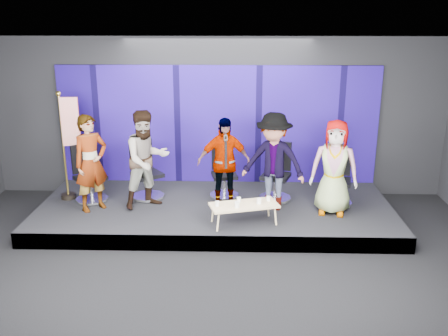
{
  "coord_description": "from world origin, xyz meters",
  "views": [
    {
      "loc": [
        0.44,
        -6.82,
        3.98
      ],
      "look_at": [
        0.18,
        2.4,
        1.09
      ],
      "focal_mm": 40.0,
      "sensor_mm": 36.0,
      "label": 1
    }
  ],
  "objects_px": {
    "chair_a": "(89,183)",
    "chair_d": "(276,181)",
    "coffee_table": "(244,206)",
    "panelist_e": "(334,167)",
    "flag_stand": "(69,143)",
    "panelist_a": "(91,163)",
    "chair_c": "(224,180)",
    "mug_d": "(259,201)",
    "mug_e": "(268,198)",
    "mug_b": "(237,205)",
    "chair_b": "(146,179)",
    "mug_a": "(217,204)",
    "panelist_c": "(224,162)",
    "panelist_b": "(147,160)",
    "panelist_d": "(273,162)",
    "chair_e": "(337,186)",
    "mug_c": "(239,200)"
  },
  "relations": [
    {
      "from": "chair_a",
      "to": "panelist_e",
      "type": "relative_size",
      "value": 0.64
    },
    {
      "from": "chair_c",
      "to": "mug_d",
      "type": "bearing_deg",
      "value": -74.62
    },
    {
      "from": "flag_stand",
      "to": "chair_a",
      "type": "bearing_deg",
      "value": -17.51
    },
    {
      "from": "chair_c",
      "to": "panelist_c",
      "type": "bearing_deg",
      "value": -99.48
    },
    {
      "from": "panelist_c",
      "to": "panelist_a",
      "type": "bearing_deg",
      "value": 175.64
    },
    {
      "from": "panelist_e",
      "to": "mug_d",
      "type": "relative_size",
      "value": 17.76
    },
    {
      "from": "panelist_d",
      "to": "panelist_e",
      "type": "xyz_separation_m",
      "value": [
        1.12,
        -0.2,
        -0.05
      ]
    },
    {
      "from": "panelist_b",
      "to": "chair_e",
      "type": "bearing_deg",
      "value": -31.44
    },
    {
      "from": "chair_c",
      "to": "chair_d",
      "type": "xyz_separation_m",
      "value": [
        1.07,
        -0.13,
        0.03
      ]
    },
    {
      "from": "panelist_e",
      "to": "mug_a",
      "type": "xyz_separation_m",
      "value": [
        -2.17,
        -0.67,
        -0.49
      ]
    },
    {
      "from": "panelist_a",
      "to": "mug_a",
      "type": "relative_size",
      "value": 21.09
    },
    {
      "from": "chair_b",
      "to": "mug_b",
      "type": "height_order",
      "value": "chair_b"
    },
    {
      "from": "panelist_c",
      "to": "flag_stand",
      "type": "relative_size",
      "value": 0.8
    },
    {
      "from": "mug_e",
      "to": "chair_c",
      "type": "bearing_deg",
      "value": 124.94
    },
    {
      "from": "chair_e",
      "to": "coffee_table",
      "type": "height_order",
      "value": "chair_e"
    },
    {
      "from": "chair_e",
      "to": "mug_e",
      "type": "relative_size",
      "value": 13.07
    },
    {
      "from": "chair_b",
      "to": "chair_c",
      "type": "distance_m",
      "value": 1.6
    },
    {
      "from": "mug_a",
      "to": "panelist_c",
      "type": "bearing_deg",
      "value": 84.93
    },
    {
      "from": "mug_a",
      "to": "panelist_b",
      "type": "bearing_deg",
      "value": 147.33
    },
    {
      "from": "chair_b",
      "to": "coffee_table",
      "type": "bearing_deg",
      "value": -68.18
    },
    {
      "from": "chair_b",
      "to": "panelist_c",
      "type": "relative_size",
      "value": 0.67
    },
    {
      "from": "panelist_b",
      "to": "mug_b",
      "type": "distance_m",
      "value": 2.07
    },
    {
      "from": "coffee_table",
      "to": "chair_d",
      "type": "bearing_deg",
      "value": 62.38
    },
    {
      "from": "panelist_a",
      "to": "mug_b",
      "type": "relative_size",
      "value": 18.12
    },
    {
      "from": "panelist_a",
      "to": "mug_c",
      "type": "height_order",
      "value": "panelist_a"
    },
    {
      "from": "coffee_table",
      "to": "flag_stand",
      "type": "bearing_deg",
      "value": 161.34
    },
    {
      "from": "panelist_a",
      "to": "mug_d",
      "type": "distance_m",
      "value": 3.27
    },
    {
      "from": "panelist_c",
      "to": "flag_stand",
      "type": "distance_m",
      "value": 3.14
    },
    {
      "from": "chair_e",
      "to": "flag_stand",
      "type": "height_order",
      "value": "flag_stand"
    },
    {
      "from": "chair_e",
      "to": "mug_c",
      "type": "bearing_deg",
      "value": -142.1
    },
    {
      "from": "panelist_a",
      "to": "mug_b",
      "type": "height_order",
      "value": "panelist_a"
    },
    {
      "from": "mug_a",
      "to": "mug_b",
      "type": "relative_size",
      "value": 0.86
    },
    {
      "from": "chair_e",
      "to": "mug_c",
      "type": "relative_size",
      "value": 12.63
    },
    {
      "from": "panelist_a",
      "to": "chair_a",
      "type": "bearing_deg",
      "value": 70.24
    },
    {
      "from": "panelist_c",
      "to": "panelist_d",
      "type": "distance_m",
      "value": 0.96
    },
    {
      "from": "chair_a",
      "to": "mug_e",
      "type": "height_order",
      "value": "chair_a"
    },
    {
      "from": "panelist_b",
      "to": "panelist_c",
      "type": "height_order",
      "value": "panelist_b"
    },
    {
      "from": "panelist_b",
      "to": "panelist_a",
      "type": "bearing_deg",
      "value": 154.39
    },
    {
      "from": "panelist_c",
      "to": "panelist_e",
      "type": "xyz_separation_m",
      "value": [
        2.08,
        -0.33,
        0.02
      ]
    },
    {
      "from": "chair_d",
      "to": "mug_d",
      "type": "height_order",
      "value": "chair_d"
    },
    {
      "from": "panelist_e",
      "to": "mug_d",
      "type": "bearing_deg",
      "value": -146.87
    },
    {
      "from": "panelist_d",
      "to": "panelist_e",
      "type": "distance_m",
      "value": 1.14
    },
    {
      "from": "panelist_e",
      "to": "mug_a",
      "type": "bearing_deg",
      "value": -150.48
    },
    {
      "from": "chair_e",
      "to": "mug_a",
      "type": "height_order",
      "value": "chair_e"
    },
    {
      "from": "panelist_a",
      "to": "chair_b",
      "type": "relative_size",
      "value": 1.57
    },
    {
      "from": "panelist_d",
      "to": "panelist_e",
      "type": "relative_size",
      "value": 1.05
    },
    {
      "from": "chair_a",
      "to": "chair_d",
      "type": "xyz_separation_m",
      "value": [
        3.79,
        0.19,
        0.01
      ]
    },
    {
      "from": "chair_c",
      "to": "mug_b",
      "type": "distance_m",
      "value": 1.59
    },
    {
      "from": "panelist_a",
      "to": "chair_c",
      "type": "bearing_deg",
      "value": -26.99
    },
    {
      "from": "panelist_d",
      "to": "mug_d",
      "type": "distance_m",
      "value": 0.96
    }
  ]
}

